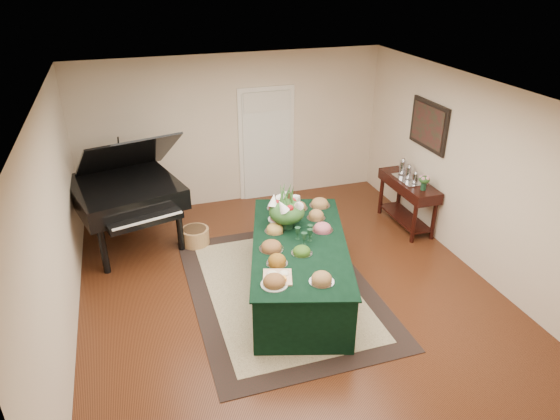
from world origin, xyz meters
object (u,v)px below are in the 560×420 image
object	(u,v)px
grand_piano	(126,191)
floral_centerpiece	(287,207)
mahogany_sideboard	(408,191)
buffet_table	(299,267)

from	to	relation	value
grand_piano	floral_centerpiece	bearing A→B (deg)	-38.16
floral_centerpiece	mahogany_sideboard	world-z (taller)	floral_centerpiece
floral_centerpiece	mahogany_sideboard	size ratio (longest dim) A/B	0.39
floral_centerpiece	mahogany_sideboard	bearing A→B (deg)	18.70
floral_centerpiece	mahogany_sideboard	xyz separation A→B (m)	(2.41, 0.82, -0.44)
floral_centerpiece	grand_piano	bearing A→B (deg)	141.84
floral_centerpiece	grand_piano	size ratio (longest dim) A/B	0.24
buffet_table	floral_centerpiece	size ratio (longest dim) A/B	5.57
buffet_table	grand_piano	distance (m)	2.97
grand_piano	buffet_table	bearing A→B (deg)	-44.43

